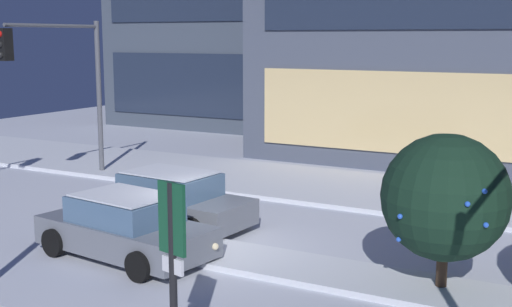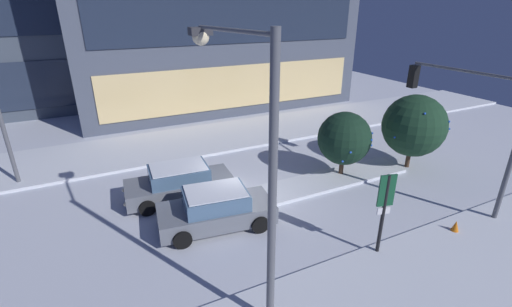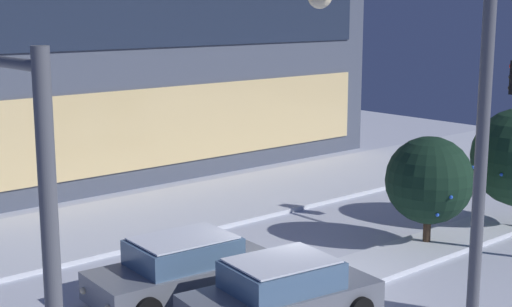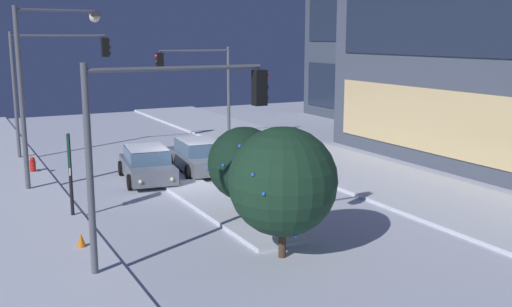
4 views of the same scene
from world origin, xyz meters
name	(u,v)px [view 1 (image 1 of 4)]	position (x,y,z in m)	size (l,w,h in m)	color
ground	(219,252)	(0.00, 0.00, 0.00)	(52.00, 52.00, 0.00)	silver
curb_strip_far	(340,188)	(0.00, 7.64, 0.07)	(52.00, 5.20, 0.14)	silver
median_strip	(375,282)	(3.99, -0.33, 0.07)	(9.00, 1.80, 0.14)	silver
car_near	(126,228)	(-1.66, -1.39, 0.71)	(4.53, 2.54, 1.49)	slate
car_far	(171,200)	(-2.33, 1.29, 0.71)	(4.69, 2.33, 1.49)	slate
traffic_light_corner_far_left	(61,70)	(-8.79, 3.99, 3.94)	(0.32, 4.53, 5.61)	#565960
parking_info_sign	(173,253)	(2.55, -5.36, 1.90)	(0.55, 0.19, 2.96)	black
decorated_tree_left_of_median	(445,198)	(5.27, -0.09, 1.95)	(2.51, 2.51, 3.21)	#473323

